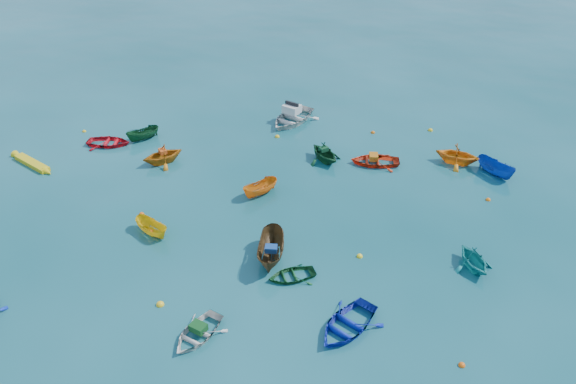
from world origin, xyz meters
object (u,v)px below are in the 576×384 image
(kayak_yellow, at_px, (33,165))
(dinghy_white_near, at_px, (198,336))
(motorboat_white, at_px, (292,122))
(dinghy_blue_se, at_px, (347,328))

(kayak_yellow, bearing_deg, dinghy_white_near, -101.52)
(dinghy_white_near, relative_size, kayak_yellow, 0.69)
(dinghy_white_near, xyz_separation_m, kayak_yellow, (-16.60, 10.93, 0.00))
(motorboat_white, bearing_deg, dinghy_white_near, -67.61)
(dinghy_white_near, distance_m, kayak_yellow, 19.88)
(dinghy_blue_se, bearing_deg, motorboat_white, 136.49)
(dinghy_blue_se, height_order, motorboat_white, motorboat_white)
(dinghy_white_near, bearing_deg, motorboat_white, 110.15)
(dinghy_white_near, relative_size, dinghy_blue_se, 0.80)
(dinghy_blue_se, relative_size, kayak_yellow, 0.87)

